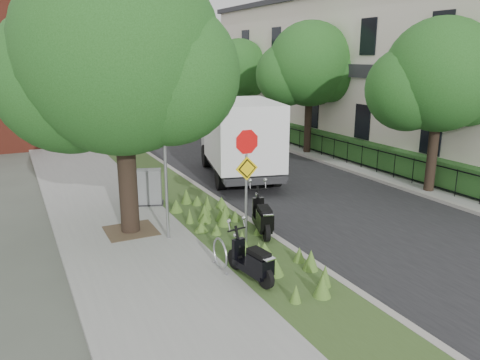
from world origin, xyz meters
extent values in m
plane|color=#4C5147|center=(0.00, 0.00, 0.00)|extent=(120.00, 120.00, 0.00)
cube|color=gray|center=(-4.25, 10.00, 0.06)|extent=(3.50, 60.00, 0.12)
cube|color=#374F21|center=(-1.50, 10.00, 0.06)|extent=(2.00, 60.00, 0.12)
cube|color=#9E9991|center=(-0.50, 10.00, 0.07)|extent=(0.20, 60.00, 0.13)
cube|color=black|center=(3.00, 10.00, 0.01)|extent=(7.00, 60.00, 0.01)
cube|color=#9E9991|center=(6.50, 10.00, 0.07)|extent=(0.20, 60.00, 0.13)
cube|color=gray|center=(8.20, 10.00, 0.06)|extent=(3.20, 60.00, 0.12)
cylinder|color=black|center=(-4.00, 2.80, 2.36)|extent=(0.52, 0.52, 4.48)
sphere|color=#1E4717|center=(-4.00, 2.80, 5.08)|extent=(5.40, 5.40, 5.40)
sphere|color=#1E4717|center=(-5.21, 3.61, 4.41)|extent=(4.05, 4.05, 4.05)
sphere|color=#1E4717|center=(-2.92, 2.12, 4.54)|extent=(3.78, 3.78, 3.78)
cube|color=#473828|center=(-4.00, 2.80, 0.12)|extent=(1.40, 1.40, 0.01)
cylinder|color=#A5A8AD|center=(-3.20, 1.80, 2.12)|extent=(0.08, 0.08, 4.00)
torus|color=#A5A8AD|center=(-2.70, -0.60, 0.50)|extent=(0.05, 0.77, 0.77)
cube|color=#A5A8AD|center=(-2.70, -0.96, 0.14)|extent=(0.06, 0.06, 0.04)
cube|color=#A5A8AD|center=(-2.70, -0.24, 0.14)|extent=(0.06, 0.06, 0.04)
cylinder|color=#A5A8AD|center=(-1.40, 0.60, 1.62)|extent=(0.07, 0.07, 3.00)
cylinder|color=red|center=(-1.40, 0.57, 2.87)|extent=(0.86, 0.03, 0.86)
cylinder|color=white|center=(-1.40, 0.58, 2.87)|extent=(0.94, 0.02, 0.94)
cube|color=yellow|center=(-1.40, 0.57, 2.17)|extent=(0.64, 0.03, 0.64)
cube|color=black|center=(7.20, 10.00, 1.07)|extent=(0.04, 24.00, 0.04)
cube|color=black|center=(7.20, 10.00, 0.27)|extent=(0.04, 24.00, 0.04)
cylinder|color=black|center=(7.20, 10.00, 0.62)|extent=(0.03, 0.03, 1.00)
cube|color=#19461C|center=(7.90, 10.00, 0.67)|extent=(1.00, 24.00, 1.10)
cube|color=beige|center=(11.50, 10.00, 4.00)|extent=(7.00, 26.00, 8.00)
cube|color=#2D2D33|center=(7.95, 10.00, 4.30)|extent=(0.25, 26.00, 0.60)
cylinder|color=black|center=(7.00, 2.00, 2.02)|extent=(0.36, 0.36, 3.81)
sphere|color=#1E4717|center=(7.00, 2.00, 4.34)|extent=(4.00, 4.00, 4.00)
sphere|color=#1E4717|center=(6.10, 2.60, 3.84)|extent=(3.00, 3.00, 3.00)
sphere|color=#1E4717|center=(7.80, 1.50, 3.94)|extent=(2.80, 2.80, 2.80)
cylinder|color=black|center=(7.00, 10.00, 2.14)|extent=(0.36, 0.36, 4.03)
sphere|color=#1E4717|center=(7.00, 10.00, 4.58)|extent=(4.20, 4.20, 4.20)
sphere|color=#1E4717|center=(6.05, 10.63, 4.06)|extent=(3.15, 3.15, 3.15)
sphere|color=#1E4717|center=(7.84, 9.47, 4.16)|extent=(2.94, 2.94, 2.94)
cylinder|color=black|center=(7.00, 18.00, 1.94)|extent=(0.36, 0.36, 3.64)
sphere|color=#1E4717|center=(7.00, 18.00, 4.15)|extent=(3.80, 3.80, 3.80)
sphere|color=#1E4717|center=(6.14, 18.57, 3.67)|extent=(2.85, 2.85, 2.85)
sphere|color=#1E4717|center=(7.76, 17.52, 3.77)|extent=(2.66, 2.66, 2.66)
cylinder|color=black|center=(-0.51, 1.61, 0.39)|extent=(0.28, 0.55, 0.54)
cylinder|color=black|center=(-0.89, 0.39, 0.39)|extent=(0.28, 0.55, 0.54)
cube|color=black|center=(-0.72, 0.95, 0.41)|extent=(0.69, 1.24, 0.19)
cube|color=black|center=(-0.82, 0.60, 0.66)|extent=(0.55, 0.75, 0.41)
cube|color=black|center=(-0.81, 0.65, 0.93)|extent=(0.48, 0.69, 0.12)
cylinder|color=black|center=(-2.39, -0.77, 0.36)|extent=(0.18, 0.50, 0.49)
cylinder|color=black|center=(-2.21, -1.91, 0.36)|extent=(0.18, 0.50, 0.49)
cube|color=black|center=(-2.29, -1.39, 0.38)|extent=(0.48, 1.11, 0.17)
cube|color=black|center=(-2.24, -1.71, 0.61)|extent=(0.42, 0.65, 0.37)
cube|color=black|center=(-2.25, -1.66, 0.85)|extent=(0.36, 0.60, 0.11)
cube|color=#262628|center=(1.70, 7.27, 0.58)|extent=(3.71, 6.44, 0.21)
cube|color=#B7BABC|center=(2.28, 9.54, 1.55)|extent=(2.67, 2.13, 1.83)
cube|color=white|center=(1.54, 6.66, 2.01)|extent=(3.51, 4.83, 2.51)
cube|color=#262628|center=(-2.80, 5.02, 0.14)|extent=(1.04, 0.87, 0.04)
cube|color=slate|center=(-2.80, 5.02, 0.72)|extent=(0.92, 0.74, 1.19)
camera|label=1|loc=(-6.81, -9.90, 5.02)|focal=35.00mm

